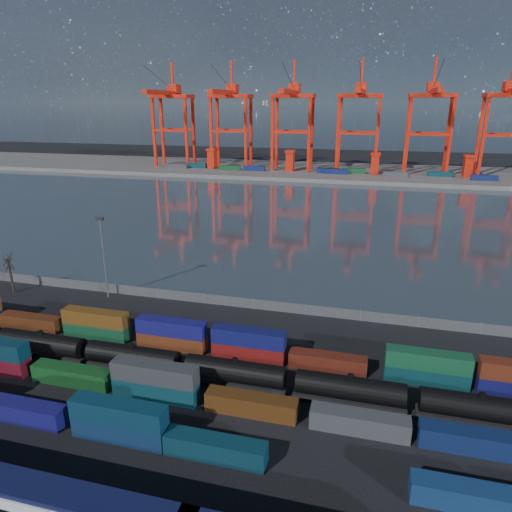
# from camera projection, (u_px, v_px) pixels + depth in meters

# --- Properties ---
(ground) EXTENTS (700.00, 700.00, 0.00)m
(ground) POSITION_uv_depth(u_px,v_px,m) (200.00, 394.00, 61.58)
(ground) COLOR black
(ground) RESTS_ON ground
(harbor_water) EXTENTS (700.00, 700.00, 0.00)m
(harbor_water) POSITION_uv_depth(u_px,v_px,m) (310.00, 217.00, 157.89)
(harbor_water) COLOR #303C45
(harbor_water) RESTS_ON ground
(far_quay) EXTENTS (700.00, 70.00, 2.00)m
(far_quay) POSITION_uv_depth(u_px,v_px,m) (337.00, 172.00, 253.88)
(far_quay) COLOR #514F4C
(far_quay) RESTS_ON ground
(distant_mountains) EXTENTS (2470.00, 1100.00, 520.00)m
(distant_mountains) POSITION_uv_depth(u_px,v_px,m) (400.00, 42.00, 1443.92)
(distant_mountains) COLOR #1E2630
(distant_mountains) RESTS_ON ground
(container_row_south) EXTENTS (139.37, 2.35, 5.01)m
(container_row_south) POSITION_uv_depth(u_px,v_px,m) (67.00, 414.00, 54.47)
(container_row_south) COLOR #404345
(container_row_south) RESTS_ON ground
(container_row_mid) EXTENTS (140.98, 2.38, 5.08)m
(container_row_mid) POSITION_uv_depth(u_px,v_px,m) (129.00, 381.00, 61.37)
(container_row_mid) COLOR #3B3E40
(container_row_mid) RESTS_ON ground
(container_row_north) EXTENTS (141.39, 2.31, 4.92)m
(container_row_north) POSITION_uv_depth(u_px,v_px,m) (215.00, 341.00, 70.90)
(container_row_north) COLOR navy
(container_row_north) RESTS_ON ground
(tanker_string) EXTENTS (122.96, 3.11, 4.44)m
(tanker_string) POSITION_uv_depth(u_px,v_px,m) (183.00, 365.00, 64.43)
(tanker_string) COLOR black
(tanker_string) RESTS_ON ground
(waterfront_fence) EXTENTS (160.12, 0.12, 2.20)m
(waterfront_fence) POSITION_uv_depth(u_px,v_px,m) (253.00, 304.00, 86.94)
(waterfront_fence) COLOR #595B5E
(waterfront_fence) RESTS_ON ground
(bare_tree) EXTENTS (2.34, 2.39, 8.78)m
(bare_tree) POSITION_uv_depth(u_px,v_px,m) (10.00, 272.00, 93.37)
(bare_tree) COLOR black
(bare_tree) RESTS_ON ground
(yard_light_mast) EXTENTS (1.60, 0.40, 16.60)m
(yard_light_mast) POSITION_uv_depth(u_px,v_px,m) (103.00, 253.00, 89.63)
(yard_light_mast) COLOR slate
(yard_light_mast) RESTS_ON ground
(gantry_cranes) EXTENTS (197.74, 43.67, 59.14)m
(gantry_cranes) POSITION_uv_depth(u_px,v_px,m) (326.00, 105.00, 238.42)
(gantry_cranes) COLOR red
(gantry_cranes) RESTS_ON ground
(quay_containers) EXTENTS (172.58, 10.99, 2.60)m
(quay_containers) POSITION_uv_depth(u_px,v_px,m) (314.00, 170.00, 242.44)
(quay_containers) COLOR navy
(quay_containers) RESTS_ON far_quay
(straddle_carriers) EXTENTS (140.00, 7.00, 11.10)m
(straddle_carriers) POSITION_uv_depth(u_px,v_px,m) (332.00, 161.00, 243.14)
(straddle_carriers) COLOR red
(straddle_carriers) RESTS_ON far_quay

